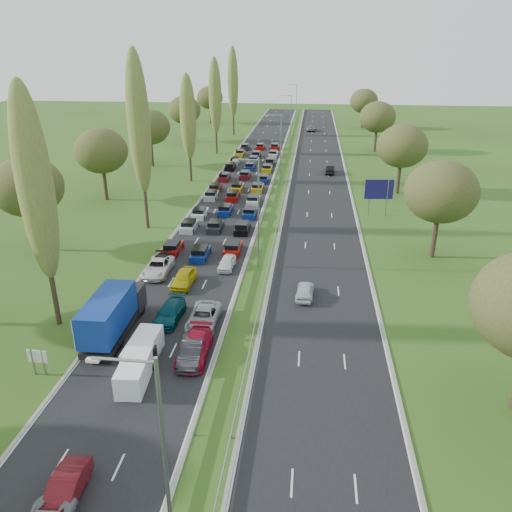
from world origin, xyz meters
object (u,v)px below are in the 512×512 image
(near_car_2, at_px, (158,267))
(near_car_3, at_px, (159,265))
(direction_sign, at_px, (379,191))
(blue_lorry, at_px, (113,314))
(white_van_rear, at_px, (144,349))
(info_sign, at_px, (38,359))
(white_van_front, at_px, (136,369))

(near_car_2, relative_size, near_car_3, 1.06)
(direction_sign, bearing_deg, near_car_2, -137.95)
(blue_lorry, height_order, direction_sign, direction_sign)
(direction_sign, bearing_deg, blue_lorry, -125.83)
(white_van_rear, distance_m, info_sign, 7.58)
(near_car_2, distance_m, white_van_front, 18.42)
(info_sign, bearing_deg, near_car_2, 79.06)
(near_car_3, relative_size, white_van_rear, 1.09)
(blue_lorry, xyz_separation_m, info_sign, (-3.46, -5.91, -0.66))
(near_car_2, xyz_separation_m, info_sign, (-3.51, -18.19, 0.59))
(info_sign, relative_size, direction_sign, 0.40)
(white_van_rear, bearing_deg, blue_lorry, 139.27)
(white_van_front, bearing_deg, white_van_rear, 91.46)
(white_van_front, distance_m, white_van_rear, 2.58)
(direction_sign, bearing_deg, white_van_rear, -119.60)
(near_car_2, height_order, blue_lorry, blue_lorry)
(info_sign, bearing_deg, direction_sign, 54.91)
(blue_lorry, bearing_deg, info_sign, -121.59)
(white_van_rear, bearing_deg, white_van_front, -83.54)
(near_car_3, bearing_deg, blue_lorry, -94.46)
(near_car_3, xyz_separation_m, info_sign, (-3.52, -18.64, 0.60))
(direction_sign, bearing_deg, white_van_front, -117.75)
(near_car_2, relative_size, white_van_rear, 1.15)
(white_van_rear, xyz_separation_m, info_sign, (-7.06, -2.73, 0.39))
(white_van_front, height_order, direction_sign, direction_sign)
(near_car_2, xyz_separation_m, near_car_3, (0.01, 0.45, -0.01))
(near_car_3, relative_size, white_van_front, 1.10)
(blue_lorry, bearing_deg, white_van_rear, -42.66)
(white_van_rear, bearing_deg, near_car_3, 103.23)
(near_car_3, bearing_deg, white_van_rear, -81.64)
(white_van_front, distance_m, direction_sign, 46.21)
(near_car_3, height_order, white_van_front, white_van_front)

